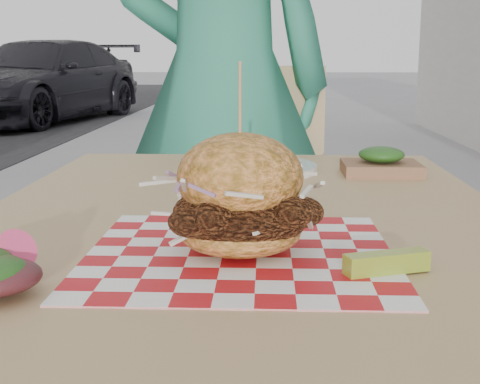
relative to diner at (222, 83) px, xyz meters
The scene contains 9 objects.
diner is the anchor object (origin of this frame).
car_dark 8.68m from the diner, 112.14° to the left, with size 1.71×4.21×1.22m, color black.
patio_table 1.07m from the diner, 84.33° to the right, with size 0.80×1.20×0.75m.
patio_chair 0.36m from the diner, 28.78° to the right, with size 0.46×0.47×0.95m.
paper_liner 1.27m from the diner, 85.21° to the right, with size 0.36×0.36×0.00m, color red.
sandwich 1.26m from the diner, 85.21° to the right, with size 0.20×0.20×0.22m.
pickle_spear 1.36m from the diner, 78.65° to the right, with size 0.10×0.02×0.02m, color #95A931.
place_setting 0.70m from the diner, 81.26° to the right, with size 0.27×0.27×0.02m.
kraft_tray 0.80m from the diner, 62.78° to the right, with size 0.15×0.12×0.06m.
Camera 1 is at (-0.19, -0.95, 0.98)m, focal length 50.00 mm.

